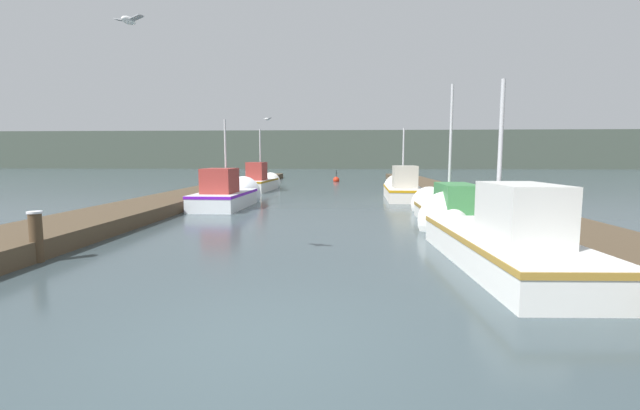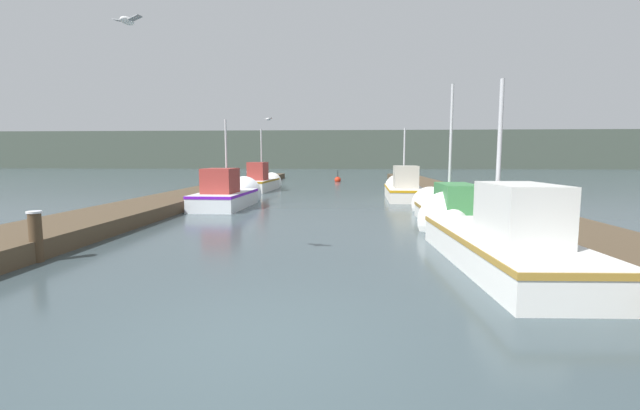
# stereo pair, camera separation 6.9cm
# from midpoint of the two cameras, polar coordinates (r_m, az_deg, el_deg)

# --- Properties ---
(ground_plane) EXTENTS (200.00, 200.00, 0.00)m
(ground_plane) POSITION_cam_midpoint_polar(r_m,az_deg,el_deg) (4.84, -8.52, -17.87)
(ground_plane) COLOR #38474C
(dock_left) EXTENTS (2.31, 40.00, 0.40)m
(dock_left) POSITION_cam_midpoint_polar(r_m,az_deg,el_deg) (21.53, -15.58, 1.47)
(dock_left) COLOR #4C3D2B
(dock_left) RESTS_ON ground_plane
(dock_right) EXTENTS (2.31, 40.00, 0.40)m
(dock_right) POSITION_cam_midpoint_polar(r_m,az_deg,el_deg) (21.01, 17.11, 1.31)
(dock_right) COLOR #4C3D2B
(dock_right) RESTS_ON ground_plane
(distant_shore_ridge) EXTENTS (120.00, 16.00, 6.22)m
(distant_shore_ridge) POSITION_cam_midpoint_polar(r_m,az_deg,el_deg) (77.37, 2.49, 7.29)
(distant_shore_ridge) COLOR #424C42
(distant_shore_ridge) RESTS_ON ground_plane
(fishing_boat_0) EXTENTS (1.88, 6.27, 3.89)m
(fishing_boat_0) POSITION_cam_midpoint_polar(r_m,az_deg,el_deg) (9.17, 21.27, -3.75)
(fishing_boat_0) COLOR silver
(fishing_boat_0) RESTS_ON ground_plane
(fishing_boat_1) EXTENTS (1.50, 5.79, 4.48)m
(fishing_boat_1) POSITION_cam_midpoint_polar(r_m,az_deg,el_deg) (13.50, 16.28, -0.65)
(fishing_boat_1) COLOR silver
(fishing_boat_1) RESTS_ON ground_plane
(fishing_boat_2) EXTENTS (1.84, 4.80, 3.92)m
(fishing_boat_2) POSITION_cam_midpoint_polar(r_m,az_deg,el_deg) (17.62, -12.21, 1.38)
(fishing_boat_2) COLOR silver
(fishing_boat_2) RESTS_ON ground_plane
(fishing_boat_3) EXTENTS (1.80, 5.44, 3.79)m
(fishing_boat_3) POSITION_cam_midpoint_polar(r_m,az_deg,el_deg) (21.03, 10.80, 2.17)
(fishing_boat_3) COLOR silver
(fishing_boat_3) RESTS_ON ground_plane
(fishing_boat_4) EXTENTS (1.60, 5.25, 3.90)m
(fishing_boat_4) POSITION_cam_midpoint_polar(r_m,az_deg,el_deg) (25.74, -7.96, 3.11)
(fishing_boat_4) COLOR silver
(fishing_boat_4) RESTS_ON ground_plane
(mooring_piling_0) EXTENTS (0.31, 0.31, 1.11)m
(mooring_piling_0) POSITION_cam_midpoint_polar(r_m,az_deg,el_deg) (25.41, -9.63, 3.16)
(mooring_piling_0) COLOR #473523
(mooring_piling_0) RESTS_ON ground_plane
(mooring_piling_1) EXTENTS (0.29, 0.29, 1.34)m
(mooring_piling_1) POSITION_cam_midpoint_polar(r_m,az_deg,el_deg) (30.24, 10.91, 3.87)
(mooring_piling_1) COLOR #473523
(mooring_piling_1) RESTS_ON ground_plane
(mooring_piling_2) EXTENTS (0.26, 0.26, 1.14)m
(mooring_piling_2) POSITION_cam_midpoint_polar(r_m,az_deg,el_deg) (29.28, -8.51, 3.63)
(mooring_piling_2) COLOR #473523
(mooring_piling_2) RESTS_ON ground_plane
(mooring_piling_3) EXTENTS (0.26, 0.26, 0.97)m
(mooring_piling_3) POSITION_cam_midpoint_polar(r_m,az_deg,el_deg) (9.68, -33.80, -3.52)
(mooring_piling_3) COLOR #473523
(mooring_piling_3) RESTS_ON ground_plane
(channel_buoy) EXTENTS (0.51, 0.51, 1.01)m
(channel_buoy) POSITION_cam_midpoint_polar(r_m,az_deg,el_deg) (34.12, 2.13, 3.37)
(channel_buoy) COLOR red
(channel_buoy) RESTS_ON ground_plane
(seagull_lead) EXTENTS (0.56, 0.31, 0.12)m
(seagull_lead) POSITION_cam_midpoint_polar(r_m,az_deg,el_deg) (8.20, -24.39, 21.52)
(seagull_lead) COLOR white
(seagull_1) EXTENTS (0.49, 0.46, 0.12)m
(seagull_1) POSITION_cam_midpoint_polar(r_m,az_deg,el_deg) (21.70, -7.13, 11.31)
(seagull_1) COLOR white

